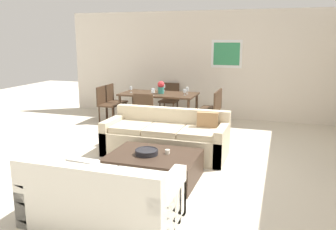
% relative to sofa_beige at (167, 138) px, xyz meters
% --- Properties ---
extents(ground_plane, '(18.00, 18.00, 0.00)m').
position_rel_sofa_beige_xyz_m(ground_plane, '(0.14, -0.34, -0.29)').
color(ground_plane, beige).
extents(back_wall_unit, '(8.40, 0.09, 2.70)m').
position_rel_sofa_beige_xyz_m(back_wall_unit, '(0.44, 3.19, 1.06)').
color(back_wall_unit, silver).
rests_on(back_wall_unit, ground).
extents(sofa_beige, '(2.14, 0.90, 0.78)m').
position_rel_sofa_beige_xyz_m(sofa_beige, '(0.00, 0.00, 0.00)').
color(sofa_beige, beige).
rests_on(sofa_beige, ground).
extents(loveseat_white, '(1.67, 0.90, 0.78)m').
position_rel_sofa_beige_xyz_m(loveseat_white, '(0.06, -2.45, 0.00)').
color(loveseat_white, silver).
rests_on(loveseat_white, ground).
extents(coffee_table, '(1.28, 0.97, 0.38)m').
position_rel_sofa_beige_xyz_m(coffee_table, '(0.17, -1.12, -0.10)').
color(coffee_table, '#38281E').
rests_on(coffee_table, ground).
extents(decorative_bowl, '(0.34, 0.34, 0.08)m').
position_rel_sofa_beige_xyz_m(decorative_bowl, '(0.08, -1.16, 0.13)').
color(decorative_bowl, black).
rests_on(decorative_bowl, coffee_table).
extents(candle_jar, '(0.07, 0.07, 0.06)m').
position_rel_sofa_beige_xyz_m(candle_jar, '(0.36, -1.03, 0.12)').
color(candle_jar, silver).
rests_on(candle_jar, coffee_table).
extents(dining_table, '(1.78, 0.90, 0.75)m').
position_rel_sofa_beige_xyz_m(dining_table, '(-0.88, 2.05, 0.39)').
color(dining_table, '#422D1E').
rests_on(dining_table, ground).
extents(dining_chair_right_near, '(0.44, 0.44, 0.88)m').
position_rel_sofa_beige_xyz_m(dining_chair_right_near, '(0.42, 1.85, 0.21)').
color(dining_chair_right_near, '#422D1E').
rests_on(dining_chair_right_near, ground).
extents(dining_chair_head, '(0.44, 0.44, 0.88)m').
position_rel_sofa_beige_xyz_m(dining_chair_head, '(-0.88, 2.91, 0.21)').
color(dining_chair_head, '#422D1E').
rests_on(dining_chair_head, ground).
extents(dining_chair_foot, '(0.44, 0.44, 0.88)m').
position_rel_sofa_beige_xyz_m(dining_chair_foot, '(-0.88, 1.20, 0.21)').
color(dining_chair_foot, '#422D1E').
rests_on(dining_chair_foot, ground).
extents(dining_chair_left_far, '(0.44, 0.44, 0.88)m').
position_rel_sofa_beige_xyz_m(dining_chair_left_far, '(-2.18, 2.25, 0.21)').
color(dining_chair_left_far, '#422D1E').
rests_on(dining_chair_left_far, ground).
extents(dining_chair_left_near, '(0.44, 0.44, 0.88)m').
position_rel_sofa_beige_xyz_m(dining_chair_left_near, '(-2.18, 1.85, 0.21)').
color(dining_chair_left_near, '#422D1E').
rests_on(dining_chair_left_near, ground).
extents(dining_chair_right_far, '(0.44, 0.44, 0.88)m').
position_rel_sofa_beige_xyz_m(dining_chair_right_far, '(0.42, 2.25, 0.21)').
color(dining_chair_right_far, '#422D1E').
rests_on(dining_chair_right_far, ground).
extents(wine_glass_left_near, '(0.06, 0.06, 0.15)m').
position_rel_sofa_beige_xyz_m(wine_glass_left_near, '(-1.54, 1.94, 0.56)').
color(wine_glass_left_near, silver).
rests_on(wine_glass_left_near, dining_table).
extents(wine_glass_head, '(0.06, 0.06, 0.16)m').
position_rel_sofa_beige_xyz_m(wine_glass_head, '(-0.88, 2.44, 0.57)').
color(wine_glass_head, silver).
rests_on(wine_glass_head, dining_table).
extents(wine_glass_right_near, '(0.07, 0.07, 0.14)m').
position_rel_sofa_beige_xyz_m(wine_glass_right_near, '(-0.21, 1.94, 0.56)').
color(wine_glass_right_near, silver).
rests_on(wine_glass_right_near, dining_table).
extents(wine_glass_right_far, '(0.07, 0.07, 0.16)m').
position_rel_sofa_beige_xyz_m(wine_glass_right_far, '(-0.21, 2.16, 0.57)').
color(wine_glass_right_far, silver).
rests_on(wine_glass_right_far, dining_table).
extents(wine_glass_foot, '(0.08, 0.08, 0.17)m').
position_rel_sofa_beige_xyz_m(wine_glass_foot, '(-0.88, 1.66, 0.57)').
color(wine_glass_foot, silver).
rests_on(wine_glass_foot, dining_table).
extents(centerpiece_vase, '(0.16, 0.16, 0.29)m').
position_rel_sofa_beige_xyz_m(centerpiece_vase, '(-0.81, 2.03, 0.61)').
color(centerpiece_vase, teal).
rests_on(centerpiece_vase, dining_table).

